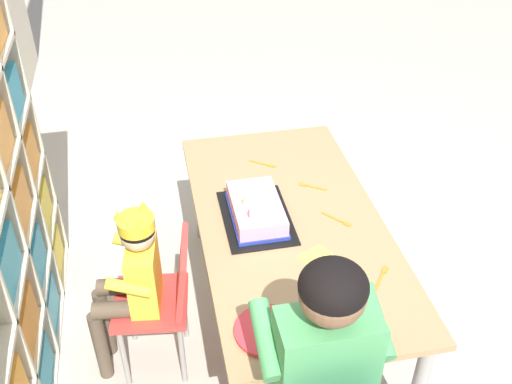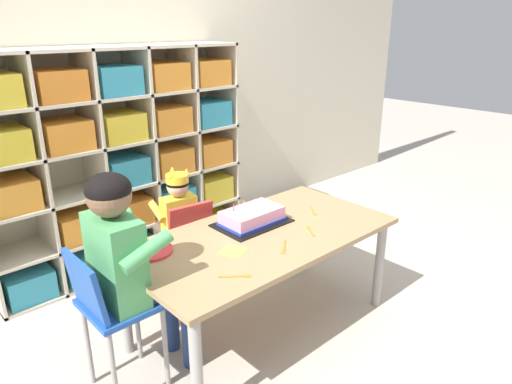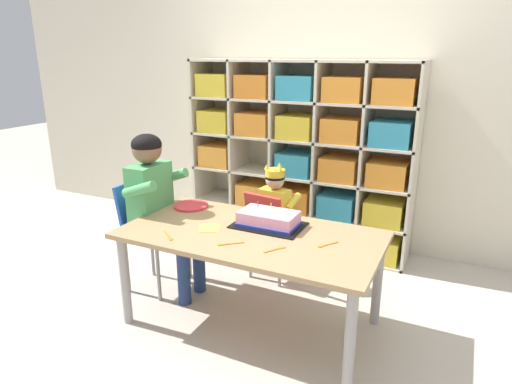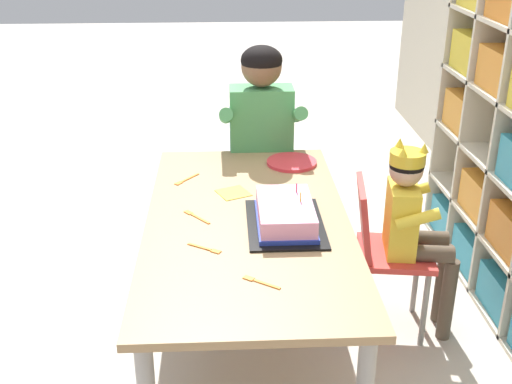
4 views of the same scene
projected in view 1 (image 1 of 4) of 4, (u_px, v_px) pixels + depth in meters
name	position (u px, v px, depth m)	size (l,w,h in m)	color
ground	(286.00, 317.00, 2.82)	(16.00, 16.00, 0.00)	#BCB2A3
activity_table	(290.00, 233.00, 2.51)	(1.48, 0.76, 0.59)	#A37F56
classroom_chair_blue	(163.00, 296.00, 2.39)	(0.34, 0.36, 0.66)	red
child_with_crown	(132.00, 274.00, 2.31)	(0.32, 0.32, 0.84)	yellow
adult_helper_seated	(319.00, 349.00, 1.83)	(0.44, 0.40, 1.08)	#4C9E5B
birthday_cake_on_tray	(256.00, 211.00, 2.46)	(0.41, 0.28, 0.13)	black
paper_plate_stack	(267.00, 330.00, 1.99)	(0.23, 0.23, 0.01)	#DB333D
paper_napkin_square	(319.00, 259.00, 2.28)	(0.12, 0.12, 0.00)	#F4DB4C
fork_by_napkin	(264.00, 164.00, 2.81)	(0.09, 0.12, 0.00)	orange
fork_near_cake_tray	(381.00, 277.00, 2.20)	(0.12, 0.10, 0.00)	orange
fork_scattered_mid_table	(311.00, 187.00, 2.66)	(0.08, 0.12, 0.00)	orange
fork_beside_plate_stack	(338.00, 220.00, 2.47)	(0.12, 0.10, 0.00)	orange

